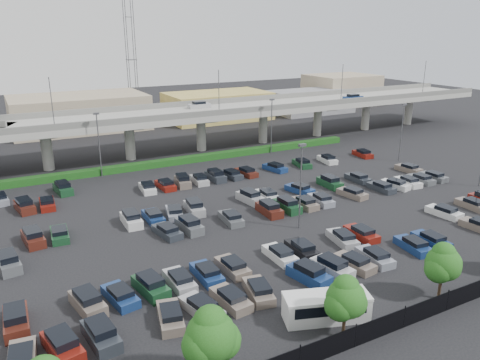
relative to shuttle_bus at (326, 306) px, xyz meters
name	(u,v)px	position (x,y,z in m)	size (l,w,h in m)	color
ground	(264,207)	(8.69, 24.15, -1.22)	(280.00, 280.00, 0.00)	black
overpass	(175,117)	(8.48, 56.15, 5.75)	(150.00, 13.00, 15.80)	#9B9B93
hedge	(192,159)	(8.69, 49.15, -0.67)	(66.00, 1.60, 1.10)	#144113
fence	(439,305)	(8.64, -3.85, -0.32)	(70.00, 0.10, 2.00)	black
tree_row	(434,267)	(9.40, -2.38, 2.30)	(65.07, 3.66, 5.94)	#332316
shuttle_bus	(326,306)	(0.00, 0.00, 0.00)	(7.37, 4.54, 2.24)	white
parked_cars	(266,216)	(6.46, 19.97, -0.61)	(62.87, 41.64, 1.67)	#75675C
light_poles	(229,162)	(4.57, 26.15, 5.02)	(66.90, 48.38, 10.30)	#4F5055
distant_buildings	(180,107)	(21.07, 85.96, 2.52)	(138.00, 24.00, 9.00)	slate
comm_tower	(131,57)	(12.69, 98.15, 14.39)	(2.40, 2.40, 30.00)	#4F5055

